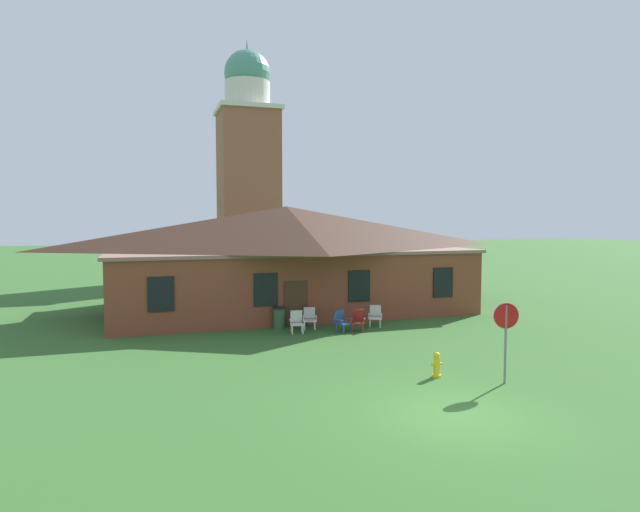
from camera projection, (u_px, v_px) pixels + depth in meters
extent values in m
plane|color=#336028|center=(456.00, 415.00, 13.57)|extent=(200.00, 200.00, 0.00)
cube|color=brown|center=(287.00, 280.00, 29.70)|extent=(18.18, 10.00, 3.20)
cube|color=#8C6458|center=(287.00, 249.00, 29.58)|extent=(18.54, 10.20, 0.16)
pyramid|color=#382319|center=(287.00, 227.00, 29.50)|extent=(18.90, 10.40, 2.28)
cube|color=black|center=(161.00, 294.00, 22.82)|extent=(1.10, 0.06, 1.50)
cube|color=black|center=(266.00, 290.00, 24.21)|extent=(1.10, 0.06, 1.50)
cube|color=black|center=(359.00, 286.00, 25.61)|extent=(1.10, 0.06, 1.50)
cube|color=black|center=(443.00, 282.00, 27.01)|extent=(1.10, 0.06, 1.50)
cube|color=#422819|center=(296.00, 304.00, 24.70)|extent=(1.10, 0.06, 2.10)
cube|color=#93563D|center=(248.00, 195.00, 45.98)|extent=(4.80, 4.80, 13.97)
cube|color=silver|center=(248.00, 110.00, 45.49)|extent=(5.18, 5.18, 0.36)
cylinder|color=silver|center=(247.00, 95.00, 45.40)|extent=(3.80, 3.80, 2.20)
sphere|color=#4C8E7A|center=(247.00, 74.00, 45.28)|extent=(3.88, 3.88, 3.88)
cone|color=#4C8E7A|center=(247.00, 45.00, 45.12)|extent=(0.24, 0.24, 1.00)
cylinder|color=slate|center=(505.00, 344.00, 16.09)|extent=(0.07, 0.07, 2.38)
cylinder|color=white|center=(506.00, 316.00, 16.05)|extent=(0.79, 0.21, 0.81)
cylinder|color=#B71414|center=(506.00, 316.00, 16.02)|extent=(0.74, 0.20, 0.76)
cube|color=silver|center=(303.00, 330.00, 23.10)|extent=(0.06, 0.06, 0.36)
cube|color=silver|center=(292.00, 330.00, 23.03)|extent=(0.06, 0.06, 0.36)
cube|color=silver|center=(302.00, 328.00, 23.54)|extent=(0.06, 0.06, 0.36)
cube|color=silver|center=(291.00, 328.00, 23.46)|extent=(0.06, 0.06, 0.36)
cube|color=silver|center=(297.00, 324.00, 23.27)|extent=(0.61, 0.60, 0.05)
cube|color=silver|center=(296.00, 316.00, 23.56)|extent=(0.54, 0.27, 0.54)
cube|color=silver|center=(304.00, 320.00, 23.28)|extent=(0.13, 0.47, 0.03)
cube|color=silver|center=(304.00, 323.00, 23.13)|extent=(0.05, 0.05, 0.22)
cube|color=silver|center=(290.00, 320.00, 23.19)|extent=(0.13, 0.47, 0.03)
cube|color=silver|center=(291.00, 323.00, 23.04)|extent=(0.05, 0.05, 0.22)
cube|color=silver|center=(315.00, 326.00, 23.94)|extent=(0.06, 0.06, 0.36)
cube|color=silver|center=(305.00, 326.00, 23.91)|extent=(0.06, 0.06, 0.36)
cube|color=silver|center=(314.00, 324.00, 24.38)|extent=(0.06, 0.06, 0.36)
cube|color=silver|center=(304.00, 324.00, 24.35)|extent=(0.06, 0.06, 0.36)
cube|color=silver|center=(310.00, 321.00, 24.13)|extent=(0.65, 0.64, 0.05)
cube|color=silver|center=(309.00, 313.00, 24.42)|extent=(0.54, 0.31, 0.54)
cube|color=silver|center=(316.00, 316.00, 24.11)|extent=(0.17, 0.47, 0.03)
cube|color=silver|center=(316.00, 319.00, 23.96)|extent=(0.05, 0.05, 0.22)
cube|color=silver|center=(303.00, 317.00, 24.08)|extent=(0.17, 0.47, 0.03)
cube|color=silver|center=(303.00, 320.00, 23.92)|extent=(0.05, 0.05, 0.22)
cube|color=#2D5693|center=(351.00, 328.00, 23.48)|extent=(0.07, 0.07, 0.36)
cube|color=#2D5693|center=(344.00, 330.00, 23.17)|extent=(0.07, 0.07, 0.36)
cube|color=#2D5693|center=(344.00, 327.00, 23.81)|extent=(0.07, 0.07, 0.36)
cube|color=#2D5693|center=(336.00, 328.00, 23.49)|extent=(0.07, 0.07, 0.36)
cube|color=#2D5693|center=(344.00, 323.00, 23.47)|extent=(0.71, 0.70, 0.05)
cube|color=#2D5693|center=(339.00, 316.00, 23.68)|extent=(0.55, 0.39, 0.54)
cube|color=#2D5693|center=(349.00, 318.00, 23.64)|extent=(0.25, 0.45, 0.03)
cube|color=#2D5693|center=(351.00, 321.00, 23.53)|extent=(0.05, 0.05, 0.22)
cube|color=#2D5693|center=(339.00, 320.00, 23.25)|extent=(0.25, 0.45, 0.03)
cube|color=#2D5693|center=(342.00, 323.00, 23.14)|extent=(0.05, 0.05, 0.22)
cube|color=maroon|center=(363.00, 328.00, 23.41)|extent=(0.07, 0.07, 0.36)
cube|color=maroon|center=(353.00, 328.00, 23.46)|extent=(0.07, 0.07, 0.36)
cube|color=maroon|center=(363.00, 326.00, 23.85)|extent=(0.07, 0.07, 0.36)
cube|color=maroon|center=(353.00, 326.00, 23.90)|extent=(0.07, 0.07, 0.36)
cube|color=maroon|center=(358.00, 323.00, 23.64)|extent=(0.70, 0.69, 0.05)
cube|color=maroon|center=(358.00, 315.00, 23.93)|extent=(0.55, 0.38, 0.54)
cube|color=maroon|center=(365.00, 319.00, 23.58)|extent=(0.24, 0.45, 0.03)
cube|color=maroon|center=(364.00, 322.00, 23.42)|extent=(0.05, 0.05, 0.22)
cube|color=maroon|center=(351.00, 318.00, 23.64)|extent=(0.24, 0.45, 0.03)
cube|color=maroon|center=(351.00, 321.00, 23.48)|extent=(0.05, 0.05, 0.22)
cube|color=silver|center=(380.00, 324.00, 24.48)|extent=(0.07, 0.07, 0.36)
cube|color=silver|center=(370.00, 323.00, 24.53)|extent=(0.07, 0.07, 0.36)
cube|color=silver|center=(380.00, 322.00, 24.91)|extent=(0.07, 0.07, 0.36)
cube|color=silver|center=(370.00, 322.00, 24.97)|extent=(0.07, 0.07, 0.36)
cube|color=silver|center=(375.00, 318.00, 24.71)|extent=(0.71, 0.70, 0.05)
cube|color=silver|center=(375.00, 311.00, 25.00)|extent=(0.55, 0.39, 0.54)
cube|color=silver|center=(382.00, 314.00, 24.64)|extent=(0.25, 0.45, 0.03)
cube|color=silver|center=(381.00, 317.00, 24.49)|extent=(0.05, 0.05, 0.22)
cube|color=silver|center=(369.00, 314.00, 24.71)|extent=(0.25, 0.45, 0.03)
cube|color=silver|center=(369.00, 317.00, 24.56)|extent=(0.05, 0.05, 0.22)
cylinder|color=gold|center=(437.00, 376.00, 16.83)|extent=(0.28, 0.28, 0.08)
cylinder|color=gold|center=(437.00, 366.00, 16.81)|extent=(0.20, 0.20, 0.55)
sphere|color=gold|center=(437.00, 355.00, 16.78)|extent=(0.20, 0.20, 0.20)
cylinder|color=gold|center=(433.00, 364.00, 16.76)|extent=(0.10, 0.08, 0.08)
cylinder|color=gold|center=(440.00, 364.00, 16.84)|extent=(0.10, 0.08, 0.08)
cylinder|color=#335638|center=(279.00, 319.00, 24.21)|extent=(0.52, 0.52, 0.90)
cylinder|color=black|center=(279.00, 308.00, 24.18)|extent=(0.56, 0.56, 0.08)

